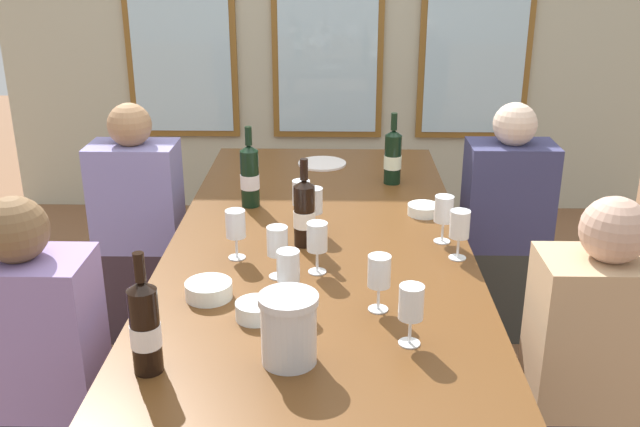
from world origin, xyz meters
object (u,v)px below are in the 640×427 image
object	(u,v)px
tasting_bowl_1	(256,310)
wine_glass_9	(314,203)
wine_glass_0	(460,227)
wine_glass_5	(317,239)
wine_bottle_3	(304,213)
wine_bottle_1	(250,176)
white_plate_0	(322,164)
seated_person_3	(505,229)
wine_glass_6	(277,242)
tasting_bowl_0	(209,290)
wine_bottle_0	(145,327)
seated_person_2	(140,230)
wine_glass_2	(444,212)
wine_glass_1	(301,195)
wine_glass_3	(379,274)
wine_glass_8	(411,304)
wine_bottle_2	(393,157)
tasting_bowl_2	(423,210)
wine_glass_7	(288,269)
wine_glass_4	(236,226)
metal_pitcher	(289,328)
seated_person_1	(591,381)
seated_person_0	(39,380)
dining_table	(319,252)

from	to	relation	value
tasting_bowl_1	wine_glass_9	xyz separation A→B (m)	(0.15, 0.65, 0.09)
wine_glass_0	wine_glass_5	world-z (taller)	same
wine_bottle_3	wine_bottle_1	bearing A→B (deg)	120.83
white_plate_0	wine_glass_0	world-z (taller)	wine_glass_0
seated_person_3	wine_glass_6	bearing A→B (deg)	-135.14
wine_bottle_1	tasting_bowl_0	size ratio (longest dim) A/B	2.31
tasting_bowl_0	wine_glass_9	distance (m)	0.62
white_plate_0	wine_bottle_0	xyz separation A→B (m)	(-0.41, -1.79, 0.12)
wine_glass_0	seated_person_2	world-z (taller)	seated_person_2
white_plate_0	wine_glass_2	distance (m)	1.05
white_plate_0	wine_glass_1	size ratio (longest dim) A/B	1.34
wine_glass_3	wine_glass_8	world-z (taller)	same
wine_glass_6	wine_glass_9	distance (m)	0.39
wine_bottle_2	tasting_bowl_2	size ratio (longest dim) A/B	2.53
tasting_bowl_1	wine_glass_7	xyz separation A→B (m)	(0.09, 0.09, 0.09)
wine_glass_8	tasting_bowl_0	bearing A→B (deg)	156.46
wine_bottle_2	wine_glass_4	xyz separation A→B (m)	(-0.59, -0.82, -0.01)
white_plate_0	metal_pitcher	xyz separation A→B (m)	(-0.05, -1.74, 0.09)
wine_glass_3	wine_glass_5	world-z (taller)	same
wine_bottle_2	wine_glass_0	bearing A→B (deg)	-78.26
wine_bottle_0	wine_bottle_3	size ratio (longest dim) A/B	1.02
wine_bottle_1	metal_pitcher	bearing A→B (deg)	-78.78
wine_bottle_3	seated_person_3	xyz separation A→B (m)	(0.88, 0.69, -0.34)
wine_glass_3	seated_person_1	world-z (taller)	seated_person_1
wine_glass_5	wine_bottle_0	bearing A→B (deg)	-125.13
wine_bottle_3	wine_glass_3	size ratio (longest dim) A/B	1.84
tasting_bowl_1	wine_glass_9	size ratio (longest dim) A/B	0.69
white_plate_0	wine_glass_2	xyz separation A→B (m)	(0.45, -0.94, 0.11)
wine_bottle_0	wine_glass_3	size ratio (longest dim) A/B	1.88
wine_glass_8	seated_person_3	distance (m)	1.51
wine_glass_2	seated_person_1	xyz separation A→B (m)	(0.38, -0.55, -0.33)
wine_bottle_1	wine_bottle_3	xyz separation A→B (m)	(0.24, -0.40, -0.01)
wine_bottle_2	wine_glass_4	bearing A→B (deg)	-125.57
seated_person_0	wine_bottle_0	bearing A→B (deg)	-32.39
metal_pitcher	wine_glass_4	size ratio (longest dim) A/B	1.09
wine_glass_6	wine_glass_7	size ratio (longest dim) A/B	1.00
white_plate_0	wine_bottle_1	world-z (taller)	wine_bottle_1
dining_table	wine_glass_1	distance (m)	0.23
wine_bottle_3	wine_glass_6	size ratio (longest dim) A/B	1.84
wine_glass_9	tasting_bowl_0	bearing A→B (deg)	-119.81
wine_bottle_3	wine_glass_1	size ratio (longest dim) A/B	1.84
tasting_bowl_2	wine_glass_7	xyz separation A→B (m)	(-0.49, -0.76, 0.10)
metal_pitcher	wine_bottle_1	xyz separation A→B (m)	(-0.23, 1.16, 0.03)
wine_bottle_0	seated_person_2	bearing A→B (deg)	105.97
metal_pitcher	wine_glass_1	size ratio (longest dim) A/B	1.09
wine_glass_7	seated_person_3	xyz separation A→B (m)	(0.91, 1.14, -0.33)
wine_glass_0	seated_person_2	bearing A→B (deg)	150.32
wine_bottle_0	wine_glass_1	bearing A→B (deg)	71.45
wine_glass_0	wine_glass_8	bearing A→B (deg)	-111.01
wine_glass_2	wine_glass_4	distance (m)	0.74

